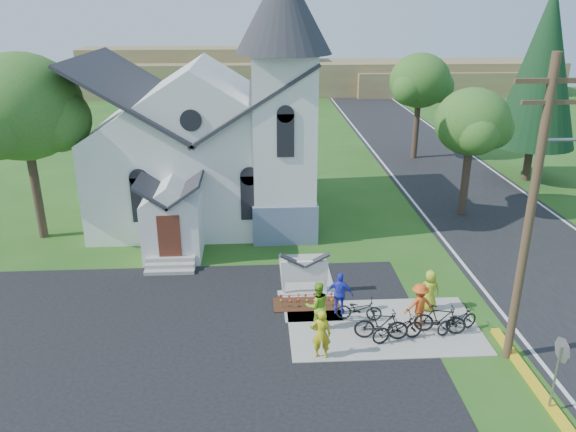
{
  "coord_description": "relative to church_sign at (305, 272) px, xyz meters",
  "views": [
    {
      "loc": [
        -3.07,
        -17.1,
        11.33
      ],
      "look_at": [
        -1.77,
        5.0,
        2.77
      ],
      "focal_mm": 35.0,
      "sensor_mm": 36.0,
      "label": 1
    }
  ],
  "objects": [
    {
      "name": "bike_2",
      "position": [
        2.97,
        -3.61,
        -0.47
      ],
      "size": [
        2.05,
        1.14,
        1.02
      ],
      "primitive_type": "imported",
      "rotation": [
        0.0,
        0.0,
        1.82
      ],
      "color": "black",
      "rests_on": "sidewalk"
    },
    {
      "name": "stop_sign",
      "position": [
        6.63,
        -7.4,
        0.75
      ],
      "size": [
        0.11,
        0.76,
        2.48
      ],
      "color": "gray",
      "rests_on": "ground"
    },
    {
      "name": "bike_3",
      "position": [
        4.62,
        -3.2,
        -0.42
      ],
      "size": [
        1.91,
        0.93,
        1.11
      ],
      "primitive_type": "imported",
      "rotation": [
        0.0,
        0.0,
        1.34
      ],
      "color": "black",
      "rests_on": "sidewalk"
    },
    {
      "name": "cyclist_4",
      "position": [
        4.7,
        -1.58,
        -0.14
      ],
      "size": [
        0.82,
        0.54,
        1.67
      ],
      "primitive_type": "imported",
      "rotation": [
        0.0,
        0.0,
        3.15
      ],
      "color": "#9BB321",
      "rests_on": "sidewalk"
    },
    {
      "name": "bike_1",
      "position": [
        2.42,
        -3.47,
        -0.4
      ],
      "size": [
        1.97,
        0.8,
        1.15
      ],
      "primitive_type": "imported",
      "rotation": [
        0.0,
        0.0,
        1.43
      ],
      "color": "black",
      "rests_on": "sidewalk"
    },
    {
      "name": "conifer",
      "position": [
        16.2,
        14.8,
        6.36
      ],
      "size": [
        5.2,
        5.2,
        12.4
      ],
      "color": "#35241C",
      "rests_on": "ground"
    },
    {
      "name": "tree_road_near",
      "position": [
        9.7,
        8.8,
        4.18
      ],
      "size": [
        4.0,
        4.0,
        7.05
      ],
      "color": "#35241C",
      "rests_on": "ground"
    },
    {
      "name": "parking_lot",
      "position": [
        -5.8,
        -5.2,
        -1.02
      ],
      "size": [
        20.0,
        16.0,
        0.02
      ],
      "primitive_type": "cube",
      "color": "black",
      "rests_on": "ground"
    },
    {
      "name": "flower_bed",
      "position": [
        0.0,
        -0.9,
        -0.99
      ],
      "size": [
        2.6,
        1.1,
        0.07
      ],
      "primitive_type": "cube",
      "color": "#381F0F",
      "rests_on": "ground"
    },
    {
      "name": "church_sign",
      "position": [
        0.0,
        0.0,
        0.0
      ],
      "size": [
        2.2,
        0.4,
        1.7
      ],
      "color": "gray",
      "rests_on": "ground"
    },
    {
      "name": "bike_0",
      "position": [
        1.86,
        -2.15,
        -0.53
      ],
      "size": [
        1.79,
        0.86,
        0.9
      ],
      "primitive_type": "imported",
      "rotation": [
        0.0,
        0.0,
        1.41
      ],
      "color": "black",
      "rests_on": "sidewalk"
    },
    {
      "name": "sidewalk",
      "position": [
        2.7,
        -2.7,
        -1.0
      ],
      "size": [
        7.0,
        4.0,
        0.05
      ],
      "primitive_type": "cube",
      "color": "gray",
      "rests_on": "ground"
    },
    {
      "name": "tree_road_mid",
      "position": [
        10.2,
        20.8,
        4.75
      ],
      "size": [
        4.4,
        4.4,
        7.8
      ],
      "color": "#35241C",
      "rests_on": "ground"
    },
    {
      "name": "tree_lot_corner",
      "position": [
        -12.8,
        6.8,
        5.58
      ],
      "size": [
        5.6,
        5.6,
        9.15
      ],
      "color": "#35241C",
      "rests_on": "ground"
    },
    {
      "name": "church",
      "position": [
        -4.28,
        9.28,
        4.22
      ],
      "size": [
        12.35,
        12.0,
        13.0
      ],
      "color": "white",
      "rests_on": "ground"
    },
    {
      "name": "cyclist_2",
      "position": [
        1.21,
        -1.64,
        -0.13
      ],
      "size": [
        1.08,
        0.75,
        1.7
      ],
      "primitive_type": "imported",
      "rotation": [
        0.0,
        0.0,
        2.77
      ],
      "color": "#2B35D8",
      "rests_on": "sidewalk"
    },
    {
      "name": "cyclist_3",
      "position": [
        3.98,
        -2.65,
        -0.13
      ],
      "size": [
        1.2,
        0.85,
        1.69
      ],
      "primitive_type": "imported",
      "rotation": [
        0.0,
        0.0,
        3.35
      ],
      "color": "#D95018",
      "rests_on": "sidewalk"
    },
    {
      "name": "road",
      "position": [
        11.2,
        11.8,
        -1.02
      ],
      "size": [
        8.0,
        90.0,
        0.02
      ],
      "primitive_type": "cube",
      "color": "black",
      "rests_on": "ground"
    },
    {
      "name": "cyclist_1",
      "position": [
        0.24,
        -2.6,
        -0.05
      ],
      "size": [
        1.03,
        0.87,
        1.84
      ],
      "primitive_type": "imported",
      "rotation": [
        0.0,
        0.0,
        3.36
      ],
      "color": "#7EC124",
      "rests_on": "sidewalk"
    },
    {
      "name": "ground",
      "position": [
        1.2,
        -3.2,
        -1.03
      ],
      "size": [
        120.0,
        120.0,
        0.0
      ],
      "primitive_type": "plane",
      "color": "#245217",
      "rests_on": "ground"
    },
    {
      "name": "bike_4",
      "position": [
        5.26,
        -3.16,
        -0.51
      ],
      "size": [
        1.88,
        1.26,
        0.94
      ],
      "primitive_type": "imported",
      "rotation": [
        0.0,
        0.0,
        1.97
      ],
      "color": "black",
      "rests_on": "sidewalk"
    },
    {
      "name": "cyclist_0",
      "position": [
        0.18,
        -4.4,
        -0.09
      ],
      "size": [
        0.72,
        0.54,
        1.78
      ],
      "primitive_type": "imported",
      "rotation": [
        0.0,
        0.0,
        2.96
      ],
      "color": "gold",
      "rests_on": "sidewalk"
    },
    {
      "name": "distant_hills",
      "position": [
        4.56,
        53.13,
        1.15
      ],
      "size": [
        61.0,
        10.0,
        5.6
      ],
      "color": "brown",
      "rests_on": "ground"
    },
    {
      "name": "utility_pole",
      "position": [
        6.56,
        -4.7,
        4.38
      ],
      "size": [
        3.45,
        0.28,
        10.0
      ],
      "color": "#4B3725",
      "rests_on": "ground"
    }
  ]
}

